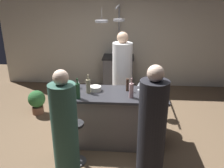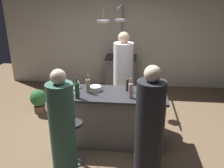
% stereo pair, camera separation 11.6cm
% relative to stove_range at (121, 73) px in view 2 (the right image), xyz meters
% --- Properties ---
extents(ground_plane, '(9.00, 9.00, 0.00)m').
position_rel_stove_range_xyz_m(ground_plane, '(0.00, -2.45, -0.45)').
color(ground_plane, brown).
extents(back_wall, '(6.40, 0.16, 2.60)m').
position_rel_stove_range_xyz_m(back_wall, '(0.00, 0.40, 0.85)').
color(back_wall, beige).
rests_on(back_wall, ground_plane).
extents(kitchen_island, '(1.80, 0.72, 0.90)m').
position_rel_stove_range_xyz_m(kitchen_island, '(0.00, -2.45, 0.01)').
color(kitchen_island, slate).
rests_on(kitchen_island, ground_plane).
extents(stove_range, '(0.80, 0.64, 0.89)m').
position_rel_stove_range_xyz_m(stove_range, '(0.00, 0.00, 0.00)').
color(stove_range, '#47474C').
rests_on(stove_range, ground_plane).
extents(chef, '(0.37, 0.37, 1.77)m').
position_rel_stove_range_xyz_m(chef, '(0.15, -1.64, 0.37)').
color(chef, white).
rests_on(chef, ground_plane).
extents(bar_stool_left, '(0.28, 0.28, 0.68)m').
position_rel_stove_range_xyz_m(bar_stool_left, '(-0.48, -3.07, -0.07)').
color(bar_stool_left, '#4C4C51').
rests_on(bar_stool_left, ground_plane).
extents(guest_left, '(0.34, 0.34, 1.59)m').
position_rel_stove_range_xyz_m(guest_left, '(-0.52, -3.43, 0.29)').
color(guest_left, '#33594C').
rests_on(guest_left, ground_plane).
extents(bar_stool_right, '(0.28, 0.28, 0.68)m').
position_rel_stove_range_xyz_m(bar_stool_right, '(0.58, -3.07, -0.07)').
color(bar_stool_right, '#4C4C51').
rests_on(bar_stool_right, ground_plane).
extents(guest_right, '(0.35, 0.35, 1.67)m').
position_rel_stove_range_xyz_m(guest_right, '(0.58, -3.41, 0.33)').
color(guest_right, black).
rests_on(guest_right, ground_plane).
extents(overhead_pot_rack, '(0.59, 1.48, 2.17)m').
position_rel_stove_range_xyz_m(overhead_pot_rack, '(-0.07, -0.48, 1.20)').
color(overhead_pot_rack, gray).
rests_on(overhead_pot_rack, ground_plane).
extents(potted_plant, '(0.36, 0.36, 0.52)m').
position_rel_stove_range_xyz_m(potted_plant, '(-1.65, -1.56, -0.15)').
color(potted_plant, brown).
rests_on(potted_plant, ground_plane).
extents(pepper_mill, '(0.05, 0.05, 0.21)m').
position_rel_stove_range_xyz_m(pepper_mill, '(0.26, -2.34, 0.56)').
color(pepper_mill, '#382319').
rests_on(pepper_mill, kitchen_island).
extents(wine_bottle_green, '(0.07, 0.07, 0.33)m').
position_rel_stove_range_xyz_m(wine_bottle_green, '(-0.50, -2.70, 0.58)').
color(wine_bottle_green, '#193D23').
rests_on(wine_bottle_green, kitchen_island).
extents(wine_bottle_rose, '(0.07, 0.07, 0.32)m').
position_rel_stove_range_xyz_m(wine_bottle_rose, '(0.32, -2.61, 0.58)').
color(wine_bottle_rose, '#B78C8E').
rests_on(wine_bottle_rose, kitchen_island).
extents(wine_bottle_white, '(0.07, 0.07, 0.31)m').
position_rel_stove_range_xyz_m(wine_bottle_white, '(-0.37, -2.47, 0.57)').
color(wine_bottle_white, gray).
rests_on(wine_bottle_white, kitchen_island).
extents(wine_bottle_dark, '(0.07, 0.07, 0.30)m').
position_rel_stove_range_xyz_m(wine_bottle_dark, '(0.51, -2.66, 0.57)').
color(wine_bottle_dark, black).
rests_on(wine_bottle_dark, kitchen_island).
extents(wine_glass_near_right_guest, '(0.07, 0.07, 0.15)m').
position_rel_stove_range_xyz_m(wine_glass_near_right_guest, '(-0.57, -2.51, 0.56)').
color(wine_glass_near_right_guest, silver).
rests_on(wine_glass_near_right_guest, kitchen_island).
extents(wine_glass_near_left_guest, '(0.07, 0.07, 0.15)m').
position_rel_stove_range_xyz_m(wine_glass_near_left_guest, '(0.46, -2.29, 0.56)').
color(wine_glass_near_left_guest, silver).
rests_on(wine_glass_near_left_guest, kitchen_island).
extents(wine_glass_by_chef, '(0.07, 0.07, 0.15)m').
position_rel_stove_range_xyz_m(wine_glass_by_chef, '(-0.59, -2.27, 0.56)').
color(wine_glass_by_chef, silver).
rests_on(wine_glass_by_chef, kitchen_island).
extents(mixing_bowl_ceramic, '(0.19, 0.19, 0.08)m').
position_rel_stove_range_xyz_m(mixing_bowl_ceramic, '(-0.27, -2.37, 0.49)').
color(mixing_bowl_ceramic, silver).
rests_on(mixing_bowl_ceramic, kitchen_island).
extents(mixing_bowl_steel, '(0.18, 0.18, 0.07)m').
position_rel_stove_range_xyz_m(mixing_bowl_steel, '(0.59, -2.42, 0.49)').
color(mixing_bowl_steel, '#B7B7BC').
rests_on(mixing_bowl_steel, kitchen_island).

